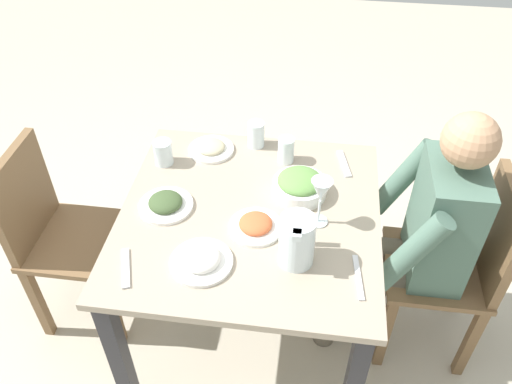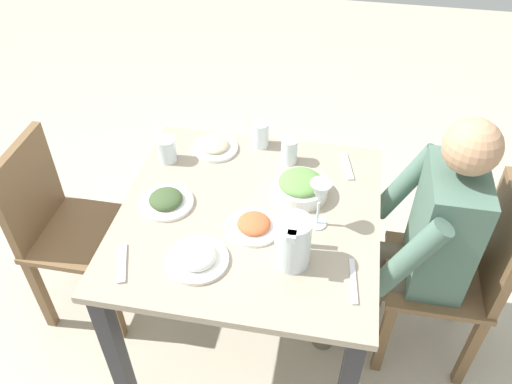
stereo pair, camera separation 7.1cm
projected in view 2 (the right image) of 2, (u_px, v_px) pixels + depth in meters
name	position (u px, v px, depth m)	size (l,w,h in m)	color
ground_plane	(250.00, 328.00, 2.43)	(8.00, 8.00, 0.00)	#B7AD99
dining_table	(249.00, 235.00, 2.01)	(0.96, 0.96, 0.75)	gray
chair_near	(461.00, 270.00, 2.04)	(0.40, 0.40, 0.89)	brown
chair_far	(61.00, 224.00, 2.23)	(0.40, 0.40, 0.89)	brown
diner_near	(415.00, 237.00, 1.97)	(0.48, 0.53, 1.19)	#4C6B5B
water_pitcher	(293.00, 242.00, 1.70)	(0.16, 0.12, 0.19)	silver
salad_bowl	(301.00, 186.00, 1.98)	(0.21, 0.21, 0.09)	white
plate_rice_curry	(254.00, 225.00, 1.87)	(0.19, 0.19, 0.05)	white
plate_yoghurt	(197.00, 257.00, 1.75)	(0.21, 0.21, 0.06)	white
plate_beans	(215.00, 147.00, 2.21)	(0.19, 0.19, 0.04)	white
plate_dolmas	(166.00, 200.00, 1.96)	(0.20, 0.20, 0.05)	white
water_glass_near_right	(289.00, 151.00, 2.13)	(0.07, 0.07, 0.11)	silver
water_glass_near_left	(167.00, 150.00, 2.14)	(0.08, 0.08, 0.10)	silver
water_glass_far_left	(260.00, 134.00, 2.21)	(0.07, 0.07, 0.11)	silver
wine_glass	(320.00, 195.00, 1.80)	(0.08, 0.08, 0.20)	silver
fork_near	(347.00, 166.00, 2.13)	(0.17, 0.03, 0.01)	silver
knife_near	(353.00, 281.00, 1.69)	(0.18, 0.02, 0.01)	silver
fork_far	(122.00, 263.00, 1.75)	(0.17, 0.03, 0.01)	silver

